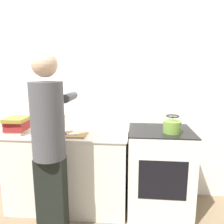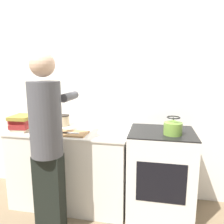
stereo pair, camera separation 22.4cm
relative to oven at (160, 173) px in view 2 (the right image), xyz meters
name	(u,v)px [view 2 (the right image)]	position (x,y,z in m)	size (l,w,h in m)	color
ground_plane	(94,221)	(-0.67, -0.29, -0.47)	(12.00, 12.00, 0.00)	#7A664C
wall_back	(107,92)	(-0.67, 0.36, 0.83)	(8.00, 0.05, 2.60)	white
counter	(71,167)	(-1.02, 0.00, -0.02)	(1.34, 0.60, 0.89)	silver
oven	(160,173)	(0.00, 0.00, 0.00)	(0.67, 0.59, 0.94)	silver
person	(47,139)	(-1.03, -0.51, 0.49)	(0.32, 0.57, 1.72)	black
cutting_board	(70,133)	(-0.97, -0.13, 0.43)	(0.38, 0.22, 0.02)	#A87A4C
knife	(69,133)	(-0.96, -0.16, 0.44)	(0.20, 0.04, 0.01)	silver
kettle	(173,127)	(0.10, -0.09, 0.54)	(0.18, 0.18, 0.18)	olive
bowl_prep	(44,122)	(-1.43, 0.18, 0.45)	(0.14, 0.14, 0.06)	#C6B789
canister_jar	(64,120)	(-1.17, 0.19, 0.49)	(0.14, 0.14, 0.14)	tan
book_stack	(22,123)	(-1.54, -0.11, 0.51)	(0.22, 0.27, 0.17)	beige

